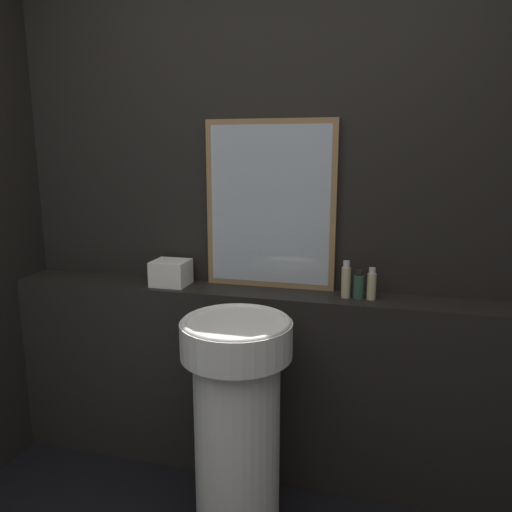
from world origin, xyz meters
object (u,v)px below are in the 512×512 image
Objects in this scene: mirror at (270,205)px; pedestal_sink at (237,417)px; towel_stack at (171,273)px; lotion_bottle at (372,285)px; conditioner_bottle at (359,285)px; shampoo_bottle at (346,281)px.

pedestal_sink is at bearing -91.40° from mirror.
towel_stack is 0.92m from lotion_bottle.
conditioner_bottle is at bearing 43.45° from pedestal_sink.
lotion_bottle is (0.05, 0.00, 0.01)m from conditioner_bottle.
shampoo_bottle is at bearing 0.00° from towel_stack.
mirror reaches higher than towel_stack.
shampoo_bottle is (0.81, 0.00, 0.02)m from towel_stack.
conditioner_bottle reaches higher than towel_stack.
towel_stack is 0.87m from conditioner_bottle.
lotion_bottle is (0.47, -0.09, -0.32)m from mirror.
pedestal_sink is 7.22× the size of conditioner_bottle.
mirror reaches higher than conditioner_bottle.
pedestal_sink is at bearing -42.15° from towel_stack.
shampoo_bottle is 1.17× the size of lotion_bottle.
pedestal_sink is 5.43× the size of towel_stack.
mirror is 4.69× the size of shampoo_bottle.
pedestal_sink is 6.45× the size of lotion_bottle.
shampoo_bottle reaches higher than lotion_bottle.
towel_stack is 1.02× the size of shampoo_bottle.
towel_stack is at bearing 137.85° from pedestal_sink.
mirror is 0.53m from conditioner_bottle.
pedestal_sink is 0.74m from conditioner_bottle.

